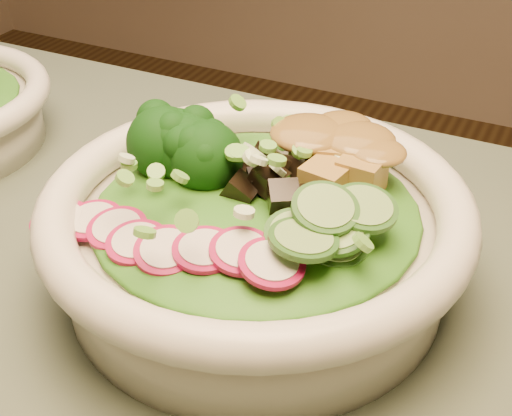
% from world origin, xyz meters
% --- Properties ---
extents(salad_bowl, '(0.30, 0.30, 0.08)m').
position_xyz_m(salad_bowl, '(0.10, 0.11, 0.79)').
color(salad_bowl, white).
rests_on(salad_bowl, dining_table).
extents(lettuce_bed, '(0.22, 0.22, 0.03)m').
position_xyz_m(lettuce_bed, '(0.10, 0.11, 0.81)').
color(lettuce_bed, '#215F14').
rests_on(lettuce_bed, salad_bowl).
extents(broccoli_florets, '(0.09, 0.08, 0.05)m').
position_xyz_m(broccoli_florets, '(0.03, 0.14, 0.83)').
color(broccoli_florets, black).
rests_on(broccoli_florets, salad_bowl).
extents(radish_slices, '(0.12, 0.05, 0.02)m').
position_xyz_m(radish_slices, '(0.08, 0.05, 0.82)').
color(radish_slices, '#9D0C3F').
rests_on(radish_slices, salad_bowl).
extents(cucumber_slices, '(0.08, 0.08, 0.04)m').
position_xyz_m(cucumber_slices, '(0.16, 0.09, 0.83)').
color(cucumber_slices, '#83AF61').
rests_on(cucumber_slices, salad_bowl).
extents(mushroom_heap, '(0.08, 0.08, 0.04)m').
position_xyz_m(mushroom_heap, '(0.10, 0.13, 0.83)').
color(mushroom_heap, black).
rests_on(mushroom_heap, salad_bowl).
extents(tofu_cubes, '(0.10, 0.07, 0.04)m').
position_xyz_m(tofu_cubes, '(0.13, 0.18, 0.83)').
color(tofu_cubes, '#A47636').
rests_on(tofu_cubes, salad_bowl).
extents(peanut_sauce, '(0.08, 0.06, 0.02)m').
position_xyz_m(peanut_sauce, '(0.13, 0.18, 0.84)').
color(peanut_sauce, brown).
rests_on(peanut_sauce, tofu_cubes).
extents(scallion_garnish, '(0.21, 0.21, 0.03)m').
position_xyz_m(scallion_garnish, '(0.10, 0.11, 0.84)').
color(scallion_garnish, '#67B03E').
rests_on(scallion_garnish, salad_bowl).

